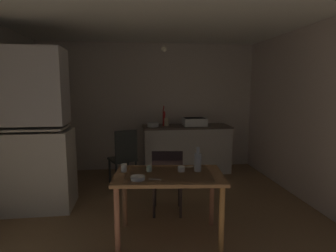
{
  "coord_description": "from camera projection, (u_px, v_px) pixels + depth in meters",
  "views": [
    {
      "loc": [
        -0.33,
        -3.71,
        1.65
      ],
      "look_at": [
        0.16,
        0.02,
        1.11
      ],
      "focal_mm": 29.16,
      "sensor_mm": 36.0,
      "label": 1
    }
  ],
  "objects": [
    {
      "name": "serving_bowl_wide",
      "position": [
        138.0,
        178.0,
        2.72
      ],
      "size": [
        0.14,
        0.14,
        0.03
      ],
      "primitive_type": "cylinder",
      "color": "white",
      "rests_on": "dining_table"
    },
    {
      "name": "dining_table",
      "position": [
        169.0,
        183.0,
        2.92
      ],
      "size": [
        1.22,
        0.79,
        0.73
      ],
      "color": "olive",
      "rests_on": "ground"
    },
    {
      "name": "pendant_bulb",
      "position": [
        164.0,
        49.0,
        3.95
      ],
      "size": [
        0.08,
        0.08,
        0.08
      ],
      "primitive_type": "sphere",
      "color": "#F9EFCC"
    },
    {
      "name": "mug_dark",
      "position": [
        149.0,
        169.0,
        2.99
      ],
      "size": [
        0.06,
        0.06,
        0.06
      ],
      "primitive_type": "cylinder",
      "color": "#ADD1C1",
      "rests_on": "dining_table"
    },
    {
      "name": "stoneware_crock",
      "position": [
        166.0,
        122.0,
        5.26
      ],
      "size": [
        0.11,
        0.11,
        0.15
      ],
      "primitive_type": "cylinder",
      "color": "beige",
      "rests_on": "counter_cabinet"
    },
    {
      "name": "mixing_bowl_counter",
      "position": [
        153.0,
        125.0,
        5.13
      ],
      "size": [
        0.21,
        0.21,
        0.08
      ],
      "primitive_type": "cylinder",
      "color": "white",
      "rests_on": "counter_cabinet"
    },
    {
      "name": "chair_by_counter",
      "position": [
        124.0,
        157.0,
        4.53
      ],
      "size": [
        0.53,
        0.53,
        0.96
      ],
      "color": "#272927",
      "rests_on": "ground"
    },
    {
      "name": "wall_back",
      "position": [
        149.0,
        107.0,
        5.49
      ],
      "size": [
        4.33,
        0.1,
        2.5
      ],
      "primitive_type": "cube",
      "color": "beige",
      "rests_on": "ground"
    },
    {
      "name": "hutch_cabinet",
      "position": [
        34.0,
        136.0,
        3.61
      ],
      "size": [
        0.93,
        0.59,
        2.14
      ],
      "color": "beige",
      "rests_on": "ground"
    },
    {
      "name": "table_knife",
      "position": [
        187.0,
        167.0,
        3.14
      ],
      "size": [
        0.17,
        0.05,
        0.0
      ],
      "primitive_type": "cube",
      "rotation": [
        0.0,
        0.0,
        0.21
      ],
      "color": "silver",
      "rests_on": "dining_table"
    },
    {
      "name": "ceiling_slab",
      "position": [
        156.0,
        17.0,
        3.55
      ],
      "size": [
        4.33,
        3.58,
        0.1
      ],
      "primitive_type": "cube",
      "color": "white"
    },
    {
      "name": "mug_tall",
      "position": [
        181.0,
        169.0,
        2.99
      ],
      "size": [
        0.08,
        0.08,
        0.06
      ],
      "primitive_type": "cylinder",
      "color": "white",
      "rests_on": "dining_table"
    },
    {
      "name": "teacup_cream",
      "position": [
        124.0,
        168.0,
        2.98
      ],
      "size": [
        0.06,
        0.06,
        0.09
      ],
      "primitive_type": "cylinder",
      "color": "white",
      "rests_on": "dining_table"
    },
    {
      "name": "hand_pump",
      "position": [
        164.0,
        117.0,
        5.23
      ],
      "size": [
        0.05,
        0.27,
        0.39
      ],
      "color": "#B21E19",
      "rests_on": "counter_cabinet"
    },
    {
      "name": "chair_far_side",
      "position": [
        167.0,
        180.0,
        3.51
      ],
      "size": [
        0.45,
        0.45,
        0.87
      ],
      "color": "#2D2421",
      "rests_on": "ground"
    },
    {
      "name": "teaspoon_near_bowl",
      "position": [
        155.0,
        179.0,
        2.73
      ],
      "size": [
        0.13,
        0.06,
        0.0
      ],
      "primitive_type": "cube",
      "rotation": [
        0.0,
        0.0,
        5.98
      ],
      "color": "beige",
      "rests_on": "dining_table"
    },
    {
      "name": "sink_basin",
      "position": [
        195.0,
        122.0,
        5.28
      ],
      "size": [
        0.44,
        0.34,
        0.15
      ],
      "color": "white",
      "rests_on": "counter_cabinet"
    },
    {
      "name": "counter_cabinet",
      "position": [
        186.0,
        149.0,
        5.33
      ],
      "size": [
        1.67,
        0.64,
        0.9
      ],
      "color": "beige",
      "rests_on": "ground"
    },
    {
      "name": "wall_right",
      "position": [
        303.0,
        114.0,
        4.01
      ],
      "size": [
        0.1,
        3.58,
        2.5
      ],
      "primitive_type": "cube",
      "color": "beige",
      "rests_on": "ground"
    },
    {
      "name": "ground_plane",
      "position": [
        157.0,
        203.0,
        3.92
      ],
      "size": [
        5.23,
        5.23,
        0.0
      ],
      "primitive_type": "plane",
      "color": "#876A49"
    },
    {
      "name": "glass_bottle",
      "position": [
        198.0,
        161.0,
        2.99
      ],
      "size": [
        0.08,
        0.08,
        0.27
      ],
      "color": "#B7BCC1",
      "rests_on": "dining_table"
    }
  ]
}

